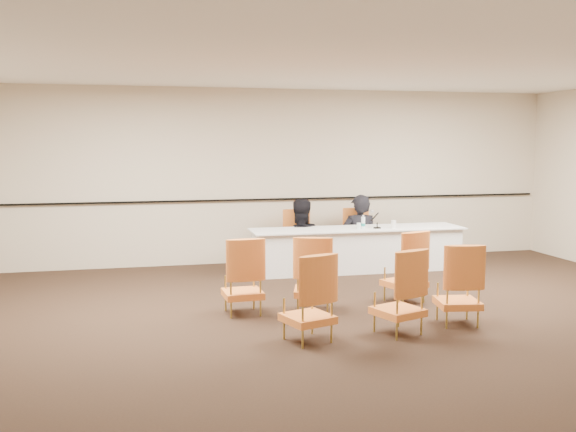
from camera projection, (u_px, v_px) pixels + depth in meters
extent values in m
plane|color=black|center=(356.00, 322.00, 7.46)|extent=(10.00, 10.00, 0.00)
plane|color=white|center=(359.00, 60.00, 7.12)|extent=(10.00, 10.00, 0.00)
cube|color=beige|center=(280.00, 176.00, 11.16)|extent=(10.00, 0.04, 3.00)
cube|color=black|center=(281.00, 199.00, 11.16)|extent=(9.80, 0.04, 0.03)
imported|color=black|center=(359.00, 245.00, 11.02)|extent=(0.70, 0.52, 1.74)
imported|color=black|center=(299.00, 248.00, 10.78)|extent=(0.84, 0.67, 1.67)
cube|color=silver|center=(377.00, 227.00, 10.48)|extent=(0.33, 0.26, 0.00)
cylinder|color=white|center=(359.00, 226.00, 10.30)|extent=(0.07, 0.07, 0.10)
cylinder|color=white|center=(394.00, 224.00, 10.36)|extent=(0.11, 0.11, 0.13)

